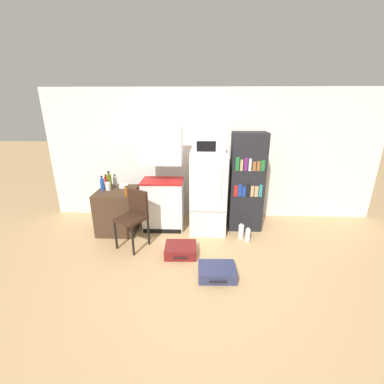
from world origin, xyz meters
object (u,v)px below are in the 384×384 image
Objects in this scene: bottle_amber_beer at (127,192)px; water_bottle_front at (248,235)px; bottle_milk_white at (108,186)px; suitcase_large_flat at (181,250)px; kitchen_hutch at (162,184)px; bottle_clear_short at (115,181)px; side_table at (118,210)px; refrigerator at (208,193)px; bottle_blue_soda at (102,184)px; bottle_olive_oil at (109,181)px; microwave at (209,145)px; suitcase_small_flat at (217,272)px; chair at (134,213)px; bottle_ketchup_red at (106,181)px; water_bottle_middle at (241,231)px; bowl at (124,186)px; bookshelf at (247,183)px.

bottle_amber_beer reaches higher than water_bottle_front.
bottle_milk_white is 0.36× the size of suitcase_large_flat.
bottle_clear_short is at bearing 168.82° from kitchen_hutch.
water_bottle_front is (2.01, -0.07, -0.71)m from bottle_amber_beer.
refrigerator is at bearing 1.95° from side_table.
bottle_olive_oil is at bearing 58.19° from bottle_blue_soda.
microwave is 1.03× the size of suitcase_small_flat.
side_table is 2.33m from water_bottle_front.
bottle_olive_oil is 1.02× the size of water_bottle_front.
bottle_amber_beer is at bearing -46.21° from side_table.
microwave is 1.65m from chair.
bottle_blue_soda is (-0.13, -0.28, 0.02)m from bottle_clear_short.
water_bottle_front is at bearing -13.89° from bottle_ketchup_red.
bottle_amber_beer is 0.36× the size of suitcase_large_flat.
bottle_ketchup_red is 0.70× the size of bottle_olive_oil.
bottle_blue_soda is 2.67m from water_bottle_front.
bottle_clear_short is (-0.91, 0.18, -0.00)m from kitchen_hutch.
bottle_olive_oil reaches higher than chair.
side_table is 2.01m from microwave.
water_bottle_middle is at bearing -6.10° from bottle_milk_white.
kitchen_hutch reaches higher than bowl.
side_table is 2.18m from suitcase_small_flat.
suitcase_large_flat is (-0.42, -0.84, -1.49)m from microwave.
bottle_olive_oil reaches higher than water_bottle_front.
bottle_olive_oil is at bearing 160.88° from chair.
water_bottle_middle is (1.76, 0.28, -0.43)m from chair.
bottle_ketchup_red reaches higher than chair.
bowl is (0.09, 0.16, 0.41)m from side_table.
microwave is 1.91m from bottle_milk_white.
bowl is at bearing 166.66° from water_bottle_front.
bottle_milk_white is at bearing -176.30° from bookshelf.
bottle_ketchup_red is 2.66m from suitcase_small_flat.
bowl is 2.31m from suitcase_small_flat.
side_table is 1.49× the size of suitcase_small_flat.
bottle_amber_beer is 0.85× the size of bottle_ketchup_red.
kitchen_hutch is at bearing 111.36° from suitcase_large_flat.
bottle_olive_oil reaches higher than bottle_amber_beer.
bottle_milk_white is 2.41m from suitcase_small_flat.
bottle_blue_soda reaches higher than bowl.
microwave reaches higher than water_bottle_middle.
bottle_clear_short is 0.96× the size of bottle_ketchup_red.
water_bottle_front reaches higher than suitcase_small_flat.
bottle_clear_short is 0.41× the size of suitcase_large_flat.
kitchen_hutch is at bearing 165.79° from water_bottle_middle.
bottle_blue_soda is 1.46× the size of bottle_milk_white.
kitchen_hutch is 3.49× the size of microwave.
water_bottle_front is at bearing -91.57° from bookshelf.
kitchen_hutch reaches higher than suitcase_small_flat.
suitcase_large_flat is 1.18m from water_bottle_front.
bottle_blue_soda is at bearing 144.44° from suitcase_small_flat.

